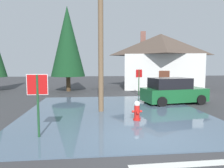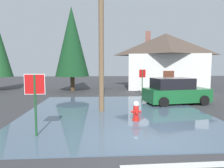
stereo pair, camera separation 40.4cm
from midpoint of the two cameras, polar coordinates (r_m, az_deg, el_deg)
The scene contains 10 objects.
ground_plane at distance 7.41m, azimuth 8.05°, elevation -15.34°, with size 80.00×80.00×0.10m, color #38383A.
flood_puddle at distance 11.16m, azimuth -0.31°, elevation -7.82°, with size 9.43×10.62×0.04m, color #4C6075.
lane_stop_bar at distance 6.06m, azimuth 20.89°, elevation -19.96°, with size 3.66×0.30×0.01m, color silver.
stop_sign_near at distance 7.58m, azimuth -21.38°, elevation -2.32°, with size 0.72×0.08×2.25m.
fire_hydrant at distance 9.47m, azimuth 5.71°, elevation -7.53°, with size 0.47×0.40×0.93m.
utility_pole at distance 11.24m, azimuth -4.23°, elevation 15.79°, with size 1.60×0.28×8.85m.
stop_sign_far at distance 17.44m, azimuth 6.82°, elevation 1.98°, with size 0.63×0.32×2.19m.
house at distance 23.86m, azimuth 12.77°, elevation 6.54°, with size 9.67×8.98×6.48m.
parked_car at distance 14.19m, azimuth 15.70°, elevation -1.96°, with size 4.36×2.61×1.71m.
pine_tree_mid_left at distance 20.51m, azimuth -12.79°, elevation 11.39°, with size 3.25×3.25×8.12m.
Camera 1 is at (-1.90, -6.71, 2.56)m, focal length 32.96 mm.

